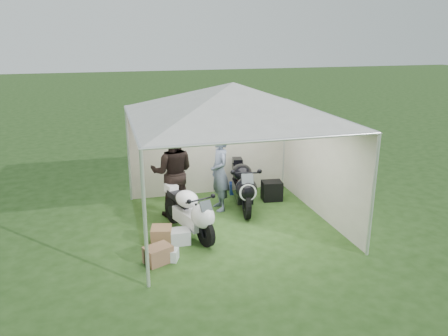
{
  "coord_description": "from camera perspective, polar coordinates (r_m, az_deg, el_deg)",
  "views": [
    {
      "loc": [
        -2.45,
        -8.27,
        3.92
      ],
      "look_at": [
        -0.09,
        0.35,
        1.15
      ],
      "focal_mm": 35.0,
      "sensor_mm": 36.0,
      "label": 1
    }
  ],
  "objects": [
    {
      "name": "ground",
      "position": [
        9.48,
        1.11,
        -7.2
      ],
      "size": [
        80.0,
        80.0,
        0.0
      ],
      "primitive_type": "plane",
      "color": "#254616",
      "rests_on": "ground"
    },
    {
      "name": "canopy_tent",
      "position": [
        8.76,
        1.15,
        8.4
      ],
      "size": [
        5.66,
        5.66,
        3.0
      ],
      "color": "silver",
      "rests_on": "ground"
    },
    {
      "name": "motorcycle_white",
      "position": [
        8.76,
        -4.36,
        -5.67
      ],
      "size": [
        0.84,
        1.83,
        0.93
      ],
      "rotation": [
        0.0,
        0.0,
        0.32
      ],
      "color": "black",
      "rests_on": "ground"
    },
    {
      "name": "motorcycle_black",
      "position": [
        10.07,
        2.47,
        -2.15
      ],
      "size": [
        0.67,
        2.1,
        1.04
      ],
      "rotation": [
        0.0,
        0.0,
        -0.16
      ],
      "color": "black",
      "rests_on": "ground"
    },
    {
      "name": "paddock_stand",
      "position": [
        11.11,
        1.71,
        -2.64
      ],
      "size": [
        0.41,
        0.3,
        0.29
      ],
      "primitive_type": "cube",
      "rotation": [
        0.0,
        0.0,
        -0.16
      ],
      "color": "#2241BB",
      "rests_on": "ground"
    },
    {
      "name": "person_dark_jacket",
      "position": [
        9.61,
        -6.74,
        -0.56
      ],
      "size": [
        1.12,
        0.96,
        2.01
      ],
      "primitive_type": "imported",
      "rotation": [
        0.0,
        0.0,
        2.92
      ],
      "color": "black",
      "rests_on": "ground"
    },
    {
      "name": "person_blue_jacket",
      "position": [
        9.89,
        -0.56,
        -0.59
      ],
      "size": [
        0.46,
        0.67,
        1.78
      ],
      "primitive_type": "imported",
      "rotation": [
        0.0,
        0.0,
        -1.53
      ],
      "color": "slate",
      "rests_on": "ground"
    },
    {
      "name": "equipment_box",
      "position": [
        10.73,
        6.26,
        -2.95
      ],
      "size": [
        0.51,
        0.43,
        0.47
      ],
      "primitive_type": "cube",
      "rotation": [
        0.0,
        0.0,
        -0.11
      ],
      "color": "black",
      "rests_on": "ground"
    },
    {
      "name": "crate_0",
      "position": [
        8.62,
        -5.88,
        -8.9
      ],
      "size": [
        0.42,
        0.33,
        0.28
      ],
      "primitive_type": "cube",
      "rotation": [
        0.0,
        0.0,
        -0.02
      ],
      "color": "#B9BEC3",
      "rests_on": "ground"
    },
    {
      "name": "crate_1",
      "position": [
        8.62,
        -8.15,
        -8.73
      ],
      "size": [
        0.46,
        0.46,
        0.34
      ],
      "primitive_type": "cube",
      "rotation": [
        0.0,
        0.0,
        -0.21
      ],
      "color": "brown",
      "rests_on": "ground"
    },
    {
      "name": "crate_2",
      "position": [
        8.06,
        -7.07,
        -11.17
      ],
      "size": [
        0.35,
        0.33,
        0.21
      ],
      "primitive_type": "cube",
      "rotation": [
        0.0,
        0.0,
        -0.41
      ],
      "color": "silver",
      "rests_on": "ground"
    },
    {
      "name": "crate_3",
      "position": [
        7.99,
        -8.6,
        -11.11
      ],
      "size": [
        0.56,
        0.49,
        0.31
      ],
      "primitive_type": "cube",
      "rotation": [
        0.0,
        0.0,
        0.42
      ],
      "color": "brown",
      "rests_on": "ground"
    }
  ]
}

